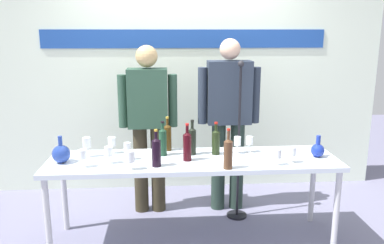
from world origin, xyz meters
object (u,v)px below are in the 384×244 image
wine_bottle_5 (168,136)px  presenter_right (229,114)px  wine_glass_left_1 (82,155)px  wine_glass_left_3 (112,142)px  wine_glass_right_3 (237,142)px  wine_bottle_0 (228,152)px  decanter_blue_left (61,154)px  wine_bottle_1 (163,141)px  wine_glass_left_4 (127,148)px  wine_glass_right_0 (249,141)px  wine_bottle_3 (187,145)px  presenter_left (148,120)px  wine_bottle_6 (193,140)px  wine_glass_left_0 (87,143)px  decanter_blue_right (318,150)px  wine_bottle_2 (156,151)px  wine_bottle_4 (216,141)px  wine_glass_right_1 (292,152)px  microphone_stand (238,167)px  wine_glass_left_2 (109,152)px  wine_glass_right_2 (278,154)px  display_table (193,165)px  wine_glass_left_5 (130,157)px

wine_bottle_5 → presenter_right: bearing=30.5°
wine_glass_left_1 → wine_glass_left_3: wine_glass_left_3 is taller
wine_glass_right_3 → wine_bottle_0: bearing=-110.7°
decanter_blue_left → wine_bottle_1: bearing=9.4°
wine_bottle_5 → wine_glass_left_4: size_ratio=2.08×
wine_glass_right_0 → wine_bottle_3: bearing=-161.4°
presenter_left → wine_glass_right_0: size_ratio=11.59×
wine_bottle_6 → wine_glass_right_3: 0.40m
wine_bottle_1 → wine_glass_left_3: (-0.45, 0.09, -0.03)m
wine_glass_left_0 → decanter_blue_right: bearing=-4.0°
wine_bottle_0 → wine_glass_left_0: 1.22m
presenter_right → wine_bottle_5: size_ratio=5.59×
decanter_blue_left → wine_bottle_2: (0.78, -0.14, 0.05)m
decanter_blue_right → presenter_left: presenter_left is taller
decanter_blue_right → wine_bottle_4: (-0.87, 0.13, 0.06)m
wine_glass_right_1 → microphone_stand: microphone_stand is taller
wine_bottle_4 → wine_glass_left_1: bearing=-166.7°
wine_bottle_1 → wine_glass_left_2: (-0.44, -0.19, -0.03)m
presenter_left → wine_bottle_2: (0.09, -0.79, -0.08)m
presenter_right → microphone_stand: bearing=-71.5°
presenter_left → wine_glass_right_0: presenter_left is taller
presenter_right → wine_glass_right_2: (0.27, -0.83, -0.16)m
wine_bottle_0 → wine_bottle_4: (-0.05, 0.37, -0.01)m
display_table → wine_glass_right_2: 0.72m
wine_bottle_4 → wine_glass_right_2: (0.46, -0.32, -0.03)m
decanter_blue_right → wine_bottle_0: (-0.82, -0.24, 0.07)m
wine_glass_right_0 → decanter_blue_left: bearing=-173.9°
wine_bottle_2 → wine_glass_left_0: 0.66m
wine_bottle_6 → decanter_blue_right: bearing=-7.7°
wine_glass_left_4 → wine_glass_right_1: 1.37m
wine_glass_right_1 → decanter_blue_left: bearing=176.0°
display_table → wine_glass_right_2: bearing=-17.4°
wine_bottle_6 → wine_glass_left_4: size_ratio=2.07×
presenter_left → wine_bottle_0: size_ratio=5.17×
wine_bottle_0 → wine_glass_right_3: bearing=69.3°
wine_glass_right_0 → wine_glass_right_3: size_ratio=0.95×
wine_bottle_0 → wine_bottle_5: 0.70m
wine_bottle_4 → wine_glass_right_0: bearing=7.0°
wine_glass_right_1 → wine_glass_left_0: bearing=171.0°
wine_glass_left_3 → wine_bottle_2: bearing=-42.8°
wine_bottle_3 → presenter_right: bearing=55.6°
wine_glass_left_4 → wine_glass_left_1: bearing=-154.8°
wine_bottle_3 → wine_glass_right_1: size_ratio=2.39×
wine_bottle_5 → microphone_stand: microphone_stand is taller
display_table → wine_glass_right_0: size_ratio=16.93×
wine_glass_left_5 → wine_glass_right_1: bearing=3.5°
wine_bottle_1 → wine_bottle_5: wine_bottle_5 is taller
wine_glass_left_4 → wine_glass_right_0: 1.08m
wine_glass_left_5 → wine_glass_right_3: (0.91, 0.36, 0.00)m
wine_glass_left_0 → wine_glass_left_1: wine_glass_left_0 is taller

